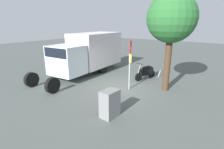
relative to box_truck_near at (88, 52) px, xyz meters
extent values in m
plane|color=#4A514D|center=(1.24, 3.64, -1.64)|extent=(60.00, 60.00, 0.00)
cylinder|color=black|center=(-0.46, -0.98, -1.19)|extent=(0.91, 0.31, 0.90)
cylinder|color=black|center=(-0.58, 0.91, -1.19)|extent=(0.91, 0.31, 0.90)
cylinder|color=black|center=(4.32, -0.67, -1.19)|extent=(0.91, 0.31, 0.90)
cylinder|color=black|center=(4.20, 1.23, -1.19)|extent=(0.91, 0.31, 0.90)
cube|color=silver|center=(-0.92, -0.06, 0.08)|extent=(4.43, 2.48, 2.55)
cube|color=silver|center=(2.22, 0.15, -0.24)|extent=(1.93, 2.21, 1.90)
cube|color=black|center=(2.22, 0.15, 0.36)|extent=(1.94, 2.06, 0.60)
cylinder|color=black|center=(-0.46, 4.07, -1.36)|extent=(0.56, 0.28, 0.56)
cylinder|color=black|center=(-1.64, 4.49, -1.36)|extent=(0.56, 0.28, 0.56)
cube|color=black|center=(-1.10, 4.30, -1.08)|extent=(1.14, 0.67, 0.48)
cube|color=black|center=(-1.19, 4.33, -0.81)|extent=(0.70, 0.48, 0.12)
cylinder|color=slate|center=(-0.51, 4.09, -0.81)|extent=(0.29, 0.16, 0.69)
cylinder|color=black|center=(-0.51, 4.09, -0.46)|extent=(0.22, 0.53, 0.04)
cylinder|color=#9E9EA3|center=(1.21, 4.34, -0.30)|extent=(0.08, 0.08, 2.68)
cylinder|color=red|center=(1.21, 4.36, 0.85)|extent=(0.71, 0.32, 0.76)
cube|color=yellow|center=(1.21, 4.36, 0.21)|extent=(0.33, 0.33, 0.44)
cylinder|color=#47301E|center=(0.03, 6.09, -0.10)|extent=(0.35, 0.35, 3.10)
sphere|color=#27642C|center=(0.03, 6.09, 2.36)|extent=(2.60, 2.60, 2.60)
cube|color=slate|center=(4.37, 5.30, -1.07)|extent=(0.80, 0.57, 1.16)
torus|color=#B7B7BC|center=(-2.53, 4.82, -1.64)|extent=(0.85, 0.07, 0.85)
camera|label=1|loc=(9.62, 9.23, 2.13)|focal=28.17mm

